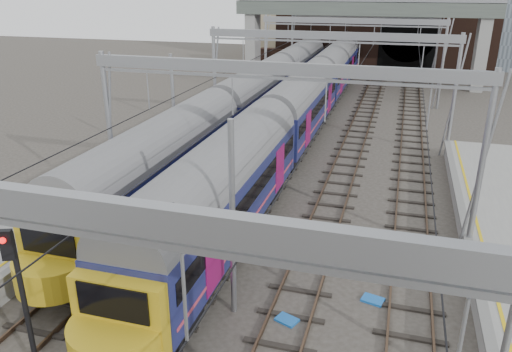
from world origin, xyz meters
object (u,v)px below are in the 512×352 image
(train_main, at_px, (320,84))
(relay_cabinet, at_px, (37,272))
(signal_near_left, at_px, (19,286))
(train_second, at_px, (255,97))
(signal_near_centre, at_px, (173,269))

(train_main, distance_m, relay_cabinet, 30.56)
(signal_near_left, relative_size, relay_cabinet, 4.70)
(train_second, xyz_separation_m, signal_near_left, (1.29, -27.53, 0.53))
(train_main, xyz_separation_m, train_second, (-4.00, -6.39, -0.04))
(train_second, bearing_deg, train_main, 57.95)
(train_main, distance_m, signal_near_centre, 32.44)
(train_main, xyz_separation_m, relay_cabinet, (-5.80, -29.94, -2.04))
(train_second, bearing_deg, relay_cabinet, -94.37)
(train_main, height_order, signal_near_left, train_main)
(train_second, height_order, signal_near_centre, signal_near_centre)
(train_second, height_order, relay_cabinet, train_second)
(signal_near_centre, height_order, relay_cabinet, signal_near_centre)
(signal_near_left, bearing_deg, train_second, 72.36)
(signal_near_left, bearing_deg, signal_near_centre, 0.49)
(train_second, bearing_deg, signal_near_left, -87.32)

